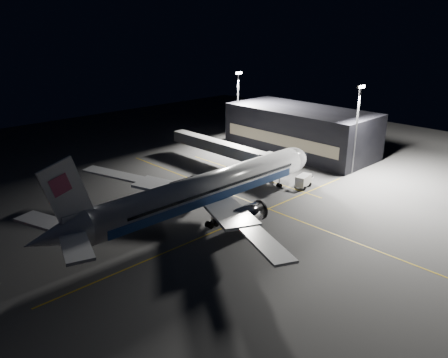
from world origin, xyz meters
TOP-DOWN VIEW (x-y plane):
  - ground at (0.00, 0.00)m, footprint 200.00×200.00m
  - guide_line_main at (10.00, 0.00)m, footprint 0.25×80.00m
  - guide_line_cross at (0.00, -6.00)m, footprint 70.00×0.25m
  - guide_line_side at (22.00, 10.00)m, footprint 0.25×40.00m
  - airliner at (-1.08, 0.00)m, footprint 61.48×54.22m
  - terminal at (45.98, 14.00)m, footprint 18.12×40.00m
  - jet_bridge at (22.00, 18.06)m, footprint 3.60×34.40m
  - floodlight_mast_north at (40.00, 31.99)m, footprint 2.40×0.68m
  - floodlight_mast_south at (40.00, -6.01)m, footprint 2.40×0.67m
  - service_truck at (24.78, -3.42)m, footprint 5.60×3.15m
  - baggage_tug at (-2.21, 14.45)m, footprint 2.55×2.09m
  - safety_cone_a at (1.59, 4.00)m, footprint 0.35×0.35m
  - safety_cone_b at (6.00, 4.00)m, footprint 0.37×0.37m
  - safety_cone_c at (-0.38, 14.00)m, footprint 0.46×0.46m

SIDE VIEW (x-z plane):
  - ground at x=0.00m, z-range 0.00..0.00m
  - guide_line_main at x=10.00m, z-range 0.00..0.01m
  - guide_line_cross at x=0.00m, z-range 0.00..0.01m
  - guide_line_side at x=22.00m, z-range 0.00..0.01m
  - safety_cone_a at x=1.59m, z-range 0.00..0.52m
  - safety_cone_b at x=6.00m, z-range 0.00..0.56m
  - safety_cone_c at x=-0.38m, z-range 0.00..0.68m
  - baggage_tug at x=-2.21m, z-range -0.07..1.70m
  - service_truck at x=24.78m, z-range 0.09..2.80m
  - jet_bridge at x=22.00m, z-range 1.43..7.73m
  - airliner at x=-1.08m, z-range -3.16..13.48m
  - terminal at x=45.98m, z-range 0.00..12.00m
  - floodlight_mast_north at x=40.00m, z-range 2.02..22.72m
  - floodlight_mast_south at x=40.00m, z-range 2.02..22.72m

